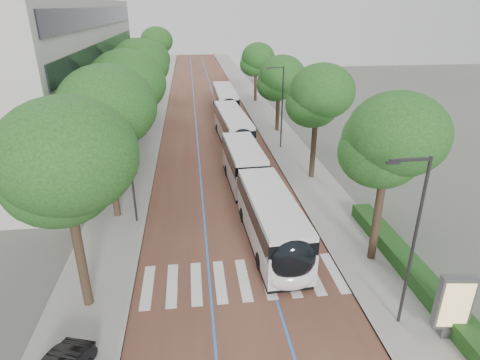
{
  "coord_description": "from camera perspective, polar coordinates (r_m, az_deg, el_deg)",
  "views": [
    {
      "loc": [
        -2.13,
        -16.23,
        13.32
      ],
      "look_at": [
        0.97,
        8.74,
        2.4
      ],
      "focal_mm": 30.0,
      "sensor_mm": 36.0,
      "label": 1
    }
  ],
  "objects": [
    {
      "name": "streetlight_near",
      "position": [
        17.99,
        23.25,
        -6.83
      ],
      "size": [
        1.82,
        0.2,
        8.0
      ],
      "color": "#2D2C2F",
      "rests_on": "sidewalk_right"
    },
    {
      "name": "bus_queued_0",
      "position": [
        42.13,
        -0.97,
        7.34
      ],
      "size": [
        3.16,
        12.51,
        3.2
      ],
      "rotation": [
        0.0,
        0.0,
        0.05
      ],
      "color": "silver",
      "rests_on": "ground"
    },
    {
      "name": "trees_left",
      "position": [
        39.95,
        -15.15,
        13.63
      ],
      "size": [
        6.33,
        60.52,
        9.82
      ],
      "color": "black",
      "rests_on": "ground"
    },
    {
      "name": "zebra_crossing",
      "position": [
        21.88,
        0.51,
        -13.95
      ],
      "size": [
        10.55,
        3.6,
        0.01
      ],
      "color": "silver",
      "rests_on": "ground"
    },
    {
      "name": "ad_panel",
      "position": [
        19.9,
        28.06,
        -15.45
      ],
      "size": [
        1.5,
        0.65,
        3.04
      ],
      "rotation": [
        0.0,
        0.0,
        -0.13
      ],
      "color": "#59595B",
      "rests_on": "sidewalk_right"
    },
    {
      "name": "kerb_right",
      "position": [
        58.28,
        0.74,
        10.3
      ],
      "size": [
        0.2,
        140.0,
        0.14
      ],
      "primitive_type": "cube",
      "color": "gray",
      "rests_on": "ground"
    },
    {
      "name": "sidewalk_right",
      "position": [
        58.57,
        2.61,
        10.35
      ],
      "size": [
        4.0,
        140.0,
        0.12
      ],
      "primitive_type": "cube",
      "color": "gray",
      "rests_on": "ground"
    },
    {
      "name": "streetlight_far",
      "position": [
        40.13,
        5.79,
        11.11
      ],
      "size": [
        1.82,
        0.2,
        8.0
      ],
      "color": "#2D2C2F",
      "rests_on": "sidewalk_right"
    },
    {
      "name": "sidewalk_left",
      "position": [
        58.02,
        -12.38,
        9.71
      ],
      "size": [
        4.0,
        140.0,
        0.12
      ],
      "primitive_type": "cube",
      "color": "gray",
      "rests_on": "ground"
    },
    {
      "name": "road",
      "position": [
        57.82,
        -4.85,
        10.07
      ],
      "size": [
        11.0,
        140.0,
        0.02
      ],
      "primitive_type": "cube",
      "color": "brown",
      "rests_on": "ground"
    },
    {
      "name": "lane_line_right",
      "position": [
        57.9,
        -3.25,
        10.14
      ],
      "size": [
        0.12,
        126.0,
        0.01
      ],
      "primitive_type": "cube",
      "color": "blue",
      "rests_on": "road"
    },
    {
      "name": "lamp_post_left",
      "position": [
        26.22,
        -15.33,
        2.05
      ],
      "size": [
        0.14,
        0.14,
        8.0
      ],
      "primitive_type": "cylinder",
      "color": "#2D2C2F",
      "rests_on": "sidewalk_left"
    },
    {
      "name": "office_building",
      "position": [
        47.92,
        -29.04,
        13.05
      ],
      "size": [
        18.11,
        40.0,
        14.0
      ],
      "color": "#A19E95",
      "rests_on": "ground"
    },
    {
      "name": "hedge",
      "position": [
        23.52,
        23.4,
        -11.72
      ],
      "size": [
        1.2,
        14.0,
        0.8
      ],
      "primitive_type": "cube",
      "color": "#173F16",
      "rests_on": "sidewalk_right"
    },
    {
      "name": "lead_bus",
      "position": [
        27.24,
        2.56,
        -1.98
      ],
      "size": [
        3.26,
        18.48,
        3.2
      ],
      "rotation": [
        0.0,
        0.0,
        0.04
      ],
      "color": "black",
      "rests_on": "ground"
    },
    {
      "name": "kerb_left",
      "position": [
        57.87,
        -10.48,
        9.83
      ],
      "size": [
        0.2,
        140.0,
        0.14
      ],
      "primitive_type": "cube",
      "color": "gray",
      "rests_on": "ground"
    },
    {
      "name": "ground",
      "position": [
        21.1,
        0.32,
        -15.68
      ],
      "size": [
        160.0,
        160.0,
        0.0
      ],
      "primitive_type": "plane",
      "color": "#51544C",
      "rests_on": "ground"
    },
    {
      "name": "trees_right",
      "position": [
        39.44,
        7.67,
        13.03
      ],
      "size": [
        5.09,
        46.93,
        9.04
      ],
      "color": "black",
      "rests_on": "ground"
    },
    {
      "name": "lane_line_left",
      "position": [
        57.78,
        -6.46,
        10.01
      ],
      "size": [
        0.12,
        126.0,
        0.01
      ],
      "primitive_type": "cube",
      "color": "blue",
      "rests_on": "road"
    },
    {
      "name": "bus_queued_1",
      "position": [
        54.88,
        -2.11,
        11.14
      ],
      "size": [
        2.6,
        12.41,
        3.2
      ],
      "rotation": [
        0.0,
        0.0,
        0.0
      ],
      "color": "silver",
      "rests_on": "ground"
    }
  ]
}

